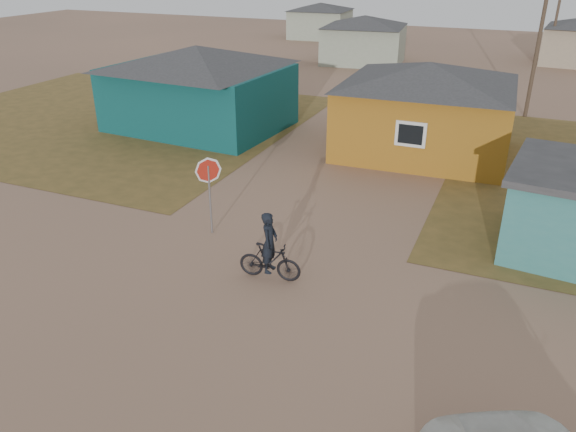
# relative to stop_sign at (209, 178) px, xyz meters

# --- Properties ---
(ground) EXTENTS (120.00, 120.00, 0.00)m
(ground) POSITION_rel_stop_sign_xyz_m (2.06, -3.46, -1.84)
(ground) COLOR #966F57
(grass_nw) EXTENTS (20.00, 18.00, 0.00)m
(grass_nw) POSITION_rel_stop_sign_xyz_m (-11.94, 9.54, -1.83)
(grass_nw) COLOR brown
(grass_nw) RESTS_ON ground
(house_teal) EXTENTS (8.93, 7.08, 4.00)m
(house_teal) POSITION_rel_stop_sign_xyz_m (-6.44, 10.04, 0.21)
(house_teal) COLOR #0A3A3B
(house_teal) RESTS_ON ground
(house_yellow) EXTENTS (7.72, 6.76, 3.90)m
(house_yellow) POSITION_rel_stop_sign_xyz_m (4.56, 10.54, 0.16)
(house_yellow) COLOR #9D6418
(house_yellow) RESTS_ON ground
(house_pale_west) EXTENTS (7.04, 6.15, 3.60)m
(house_pale_west) POSITION_rel_stop_sign_xyz_m (-3.94, 30.54, 0.02)
(house_pale_west) COLOR gray
(house_pale_west) RESTS_ON ground
(house_pale_north) EXTENTS (6.28, 5.81, 3.40)m
(house_pale_north) POSITION_rel_stop_sign_xyz_m (-11.94, 42.54, -0.09)
(house_pale_north) COLOR gray
(house_pale_north) RESTS_ON ground
(utility_pole_near) EXTENTS (1.40, 0.20, 8.00)m
(utility_pole_near) POSITION_rel_stop_sign_xyz_m (8.56, 18.54, 2.30)
(utility_pole_near) COLOR #49392C
(utility_pole_near) RESTS_ON ground
(utility_pole_far) EXTENTS (1.40, 0.20, 8.00)m
(utility_pole_far) POSITION_rel_stop_sign_xyz_m (9.56, 34.54, 2.30)
(utility_pole_far) COLOR #49392C
(utility_pole_far) RESTS_ON ground
(stop_sign) EXTENTS (0.77, 0.35, 2.51)m
(stop_sign) POSITION_rel_stop_sign_xyz_m (0.00, 0.00, 0.00)
(stop_sign) COLOR gray
(stop_sign) RESTS_ON ground
(cyclist) EXTENTS (1.77, 0.67, 1.95)m
(cyclist) POSITION_rel_stop_sign_xyz_m (2.82, -1.76, -1.13)
(cyclist) COLOR black
(cyclist) RESTS_ON ground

